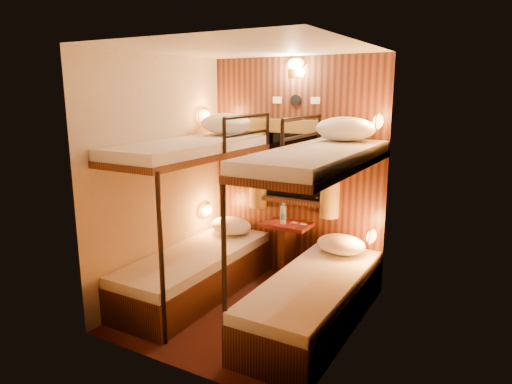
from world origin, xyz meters
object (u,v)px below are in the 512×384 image
Objects in this scene: bunk_left at (195,242)px; table at (287,244)px; bottle_left at (283,215)px; bunk_right at (315,266)px; bottle_right at (283,216)px.

table is at bearing 50.33° from bunk_left.
bunk_left is at bearing -130.73° from bottle_left.
bottle_right is (-0.67, 0.74, 0.18)m from bunk_right.
bottle_right is at bearing 132.45° from bunk_right.
bottle_right is (-0.03, -0.04, 0.33)m from table.
bottle_left is (-0.67, 0.73, 0.19)m from bunk_right.
bunk_left is 1.30m from bunk_right.
bunk_right reaches higher than bottle_right.
bunk_right is 8.92× the size of bottle_right.
bottle_left is at bearing 132.73° from bunk_right.
bottle_right is at bearing 107.28° from bottle_left.
bunk_right is 2.90× the size of table.
bunk_right is 1.01m from bottle_left.
bunk_left is at bearing -130.16° from bottle_right.
bottle_left is 1.08× the size of bottle_right.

